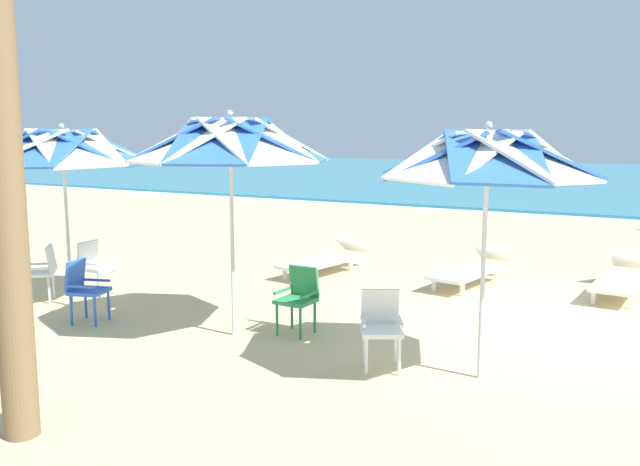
{
  "coord_description": "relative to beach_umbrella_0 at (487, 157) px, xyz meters",
  "views": [
    {
      "loc": [
        1.08,
        -9.17,
        2.57
      ],
      "look_at": [
        -3.95,
        -0.16,
        1.0
      ],
      "focal_mm": 37.08,
      "sensor_mm": 36.0,
      "label": 1
    }
  ],
  "objects": [
    {
      "name": "plastic_chair_1",
      "position": [
        -2.49,
        0.43,
        -1.83
      ],
      "size": [
        0.45,
        0.48,
        0.87
      ],
      "color": "#2D8C4C",
      "rests_on": "ground"
    },
    {
      "name": "beach_umbrella_2",
      "position": [
        -6.15,
        -0.09,
        0.01
      ],
      "size": [
        2.58,
        2.58,
        2.71
      ],
      "color": "silver",
      "rests_on": "ground"
    },
    {
      "name": "plastic_chair_0",
      "position": [
        -1.04,
        -0.23,
        -1.83
      ],
      "size": [
        0.6,
        0.62,
        0.87
      ],
      "color": "white",
      "rests_on": "ground"
    },
    {
      "name": "beach_umbrella_0",
      "position": [
        0.0,
        0.0,
        0.0
      ],
      "size": [
        2.28,
        2.28,
        2.69
      ],
      "color": "silver",
      "rests_on": "ground"
    },
    {
      "name": "plastic_chair_2",
      "position": [
        -6.75,
        -0.09,
        -1.83
      ],
      "size": [
        0.63,
        0.63,
        0.87
      ],
      "color": "white",
      "rests_on": "ground"
    },
    {
      "name": "sun_lounger_2",
      "position": [
        -1.33,
        4.23,
        -2.04
      ],
      "size": [
        0.97,
        2.22,
        0.62
      ],
      "color": "white",
      "rests_on": "ground"
    },
    {
      "name": "ground_plane",
      "position": [
        0.7,
        2.51,
        -2.33
      ],
      "size": [
        80.0,
        80.0,
        0.0
      ],
      "primitive_type": "plane",
      "color": "#D3B784"
    },
    {
      "name": "sun_lounger_1",
      "position": [
        0.98,
        4.66,
        -2.04
      ],
      "size": [
        0.77,
        2.18,
        0.62
      ],
      "color": "white",
      "rests_on": "ground"
    },
    {
      "name": "beach_umbrella_1",
      "position": [
        -3.16,
        -0.06,
        0.13
      ],
      "size": [
        2.52,
        2.52,
        2.85
      ],
      "color": "silver",
      "rests_on": "ground"
    },
    {
      "name": "plastic_chair_3",
      "position": [
        -5.28,
        -0.58,
        -1.83
      ],
      "size": [
        0.57,
        0.55,
        0.87
      ],
      "color": "blue",
      "rests_on": "ground"
    },
    {
      "name": "sun_lounger_3",
      "position": [
        -3.93,
        3.78,
        -2.04
      ],
      "size": [
        0.95,
        2.22,
        0.62
      ],
      "color": "white",
      "rests_on": "ground"
    },
    {
      "name": "plastic_chair_4",
      "position": [
        -6.38,
        0.58,
        -1.83
      ],
      "size": [
        0.49,
        0.47,
        0.87
      ],
      "color": "white",
      "rests_on": "ground"
    }
  ]
}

